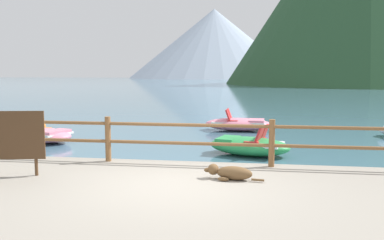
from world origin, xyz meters
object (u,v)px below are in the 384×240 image
at_px(pedal_boat_0, 41,135).
at_px(pedal_boat_3, 239,124).
at_px(dog_resting, 230,173).
at_px(pedal_boat_4, 249,145).
at_px(sign_board, 12,136).

relative_size(pedal_boat_0, pedal_boat_3, 1.02).
bearing_deg(pedal_boat_3, dog_resting, -88.69).
xyz_separation_m(pedal_boat_0, pedal_boat_3, (6.26, 3.63, 0.01)).
height_order(pedal_boat_0, pedal_boat_3, pedal_boat_3).
distance_m(pedal_boat_3, pedal_boat_4, 4.75).
bearing_deg(sign_board, pedal_boat_0, 114.26).
bearing_deg(pedal_boat_3, pedal_boat_4, -84.36).
relative_size(sign_board, dog_resting, 1.11).
bearing_deg(pedal_boat_0, dog_resting, -39.33).
xyz_separation_m(sign_board, pedal_boat_4, (4.19, 4.54, -0.86)).
distance_m(pedal_boat_0, pedal_boat_4, 6.82).
bearing_deg(sign_board, pedal_boat_3, 68.12).
bearing_deg(pedal_boat_4, dog_resting, -93.58).
distance_m(sign_board, dog_resting, 3.99).
xyz_separation_m(sign_board, dog_resting, (3.93, 0.34, -0.61)).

